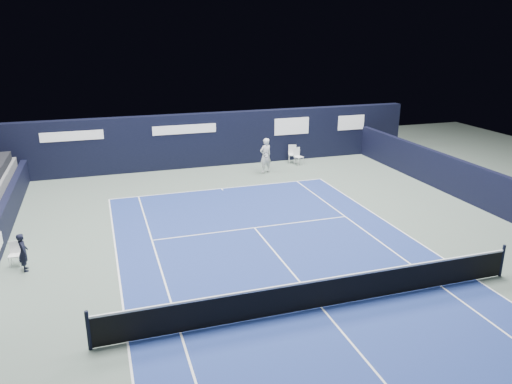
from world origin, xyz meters
The scene contains 11 objects.
ground centered at (0.00, 2.00, 0.00)m, with size 48.00×48.00×0.00m, color #516156.
court_surface centered at (0.00, 0.00, 0.00)m, with size 10.97×23.77×0.01m, color navy.
enclosure_wall_right centered at (10.50, 6.00, 0.90)m, with size 0.30×22.00×1.80m, color black.
folding_chair_back_a centered at (5.37, 15.66, 0.60)m, with size 0.57×0.56×1.06m.
folding_chair_back_b centered at (5.50, 15.11, 0.57)m, with size 0.56×0.55×1.01m.
line_judge_chair centered at (-8.78, 5.75, 0.48)m, with size 0.41×0.40×0.84m.
line_judge centered at (-8.43, 5.22, 0.66)m, with size 0.48×0.32×1.33m, color black.
court_markings centered at (0.00, 0.00, 0.01)m, with size 11.03×23.83×0.00m.
tennis_net centered at (0.00, 0.00, 0.51)m, with size 12.90×0.10×1.10m.
back_sponsor_wall centered at (0.01, 16.50, 1.55)m, with size 26.00×0.63×3.10m.
tennis_player centered at (3.09, 14.00, 0.98)m, with size 0.83×0.95×1.97m.
Camera 1 is at (-5.71, -11.49, 7.72)m, focal length 35.00 mm.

